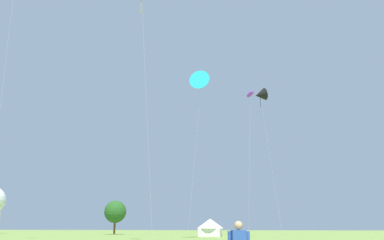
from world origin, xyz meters
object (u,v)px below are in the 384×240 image
Objects in this scene: kite_black_delta at (260,95)px; festival_tent_right at (210,227)px; kite_purple_parafoil at (250,95)px; kite_cyan_delta at (201,84)px; tree_distant_right at (115,212)px.

kite_black_delta is 5.27× the size of festival_tent_right.
kite_purple_parafoil is at bearing -60.04° from festival_tent_right.
festival_tent_right is (-8.06, 13.98, -18.34)m from kite_purple_parafoil.
kite_black_delta reaches higher than kite_cyan_delta.
tree_distant_right is at bearing 146.42° from festival_tent_right.
tree_distant_right is at bearing 136.73° from kite_purple_parafoil.
festival_tent_right is (-9.39, 5.74, -20.91)m from kite_black_delta.
kite_black_delta is (1.33, 8.24, 2.57)m from kite_purple_parafoil.
kite_black_delta is 42.54m from tree_distant_right.
tree_distant_right is (-23.02, 15.29, 3.12)m from festival_tent_right.
kite_purple_parafoil is 0.87× the size of kite_cyan_delta.
kite_cyan_delta is at bearing -133.71° from kite_black_delta.
festival_tent_right is 0.63× the size of tree_distant_right.
kite_purple_parafoil is 8.73m from kite_black_delta.
kite_black_delta is at bearing -32.97° from tree_distant_right.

